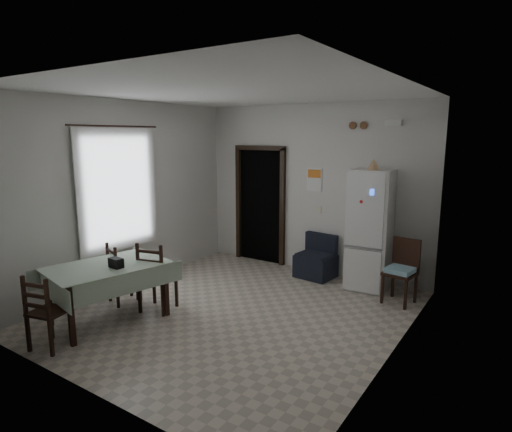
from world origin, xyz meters
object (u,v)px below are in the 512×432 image
Objects in this scene: fridge at (371,230)px; dining_chair_near_head at (49,311)px; dining_chair_far_left at (124,273)px; dining_chair_far_right at (158,276)px; dining_table at (109,293)px; corner_chair at (400,272)px; navy_seat at (316,257)px.

fridge reaches higher than dining_chair_near_head.
dining_chair_far_left is (-2.72, -2.52, -0.50)m from fridge.
dining_chair_far_right reaches higher than dining_chair_near_head.
fridge is 1.92× the size of dining_chair_far_right.
corner_chair is at bearing 54.80° from dining_table.
dining_chair_far_right is 1.44m from dining_chair_near_head.
dining_table is 0.84m from dining_chair_near_head.
dining_chair_near_head is at bearing -73.41° from dining_table.
dining_chair_far_left is at bearing -87.46° from dining_chair_near_head.
fridge is 2.61× the size of navy_seat.
fridge is 3.90m from dining_table.
corner_chair is 3.93m from dining_chair_far_left.
dining_chair_near_head is at bearing -125.66° from fridge.
dining_chair_far_right reaches higher than corner_chair.
corner_chair is (0.58, -0.39, -0.47)m from fridge.
corner_chair is at bearing -156.87° from dining_chair_far_right.
corner_chair is (1.50, -0.39, 0.10)m from navy_seat.
corner_chair is 4.54m from dining_chair_near_head.
dining_chair_near_head is (-1.41, -3.88, 0.08)m from navy_seat.
fridge is 2.02× the size of corner_chair.
dining_chair_near_head is at bearing 66.78° from dining_chair_far_right.
dining_table is 1.64× the size of dining_chair_far_left.
dining_chair_far_right is (-1.19, -2.45, 0.13)m from navy_seat.
dining_chair_far_right is at bearing -135.34° from fridge.
dining_chair_far_left is 0.90× the size of dining_chair_far_right.
dining_chair_far_right is (-2.10, -2.45, -0.45)m from fridge.
dining_chair_far_left is 0.62m from dining_chair_far_right.
fridge reaches higher than dining_chair_far_left.
dining_chair_far_right is at bearing -155.58° from dining_chair_far_left.
navy_seat is 3.10m from dining_chair_far_left.
dining_table is 0.63m from dining_chair_far_left.
dining_chair_near_head is at bearing -121.10° from corner_chair.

